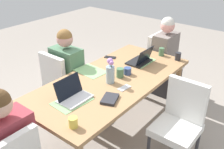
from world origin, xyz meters
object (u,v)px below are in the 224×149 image
Objects in this scene: chair_far_left_mid at (61,81)px; laptop_head_right_left_far at (141,60)px; laptop_head_left_left_near at (73,95)px; coffee_mug_near_right at (178,56)px; phone_silver at (124,88)px; flower_vase at (110,72)px; dining_table at (112,84)px; person_head_right_left_far at (164,61)px; chair_near_right_near at (180,119)px; person_far_left_mid at (68,79)px; coffee_mug_far_left at (128,71)px; coffee_mug_near_left at (120,73)px; coffee_mug_centre_left at (73,122)px; book_red_cover at (110,99)px; phone_black at (110,57)px; chair_head_right_left_far at (162,60)px; coffee_mug_centre_right at (161,52)px.

laptop_head_right_left_far reaches higher than chair_far_left_mid.
laptop_head_left_left_near is 1.00× the size of laptop_head_right_left_far.
phone_silver is at bearing 173.52° from coffee_mug_near_right.
laptop_head_left_left_near and laptop_head_right_left_far have the same top height.
flower_vase is at bearing -178.67° from laptop_head_right_left_far.
dining_table is 1.26m from person_head_right_left_far.
phone_silver is at bearing 108.84° from chair_near_right_near.
person_far_left_mid is 13.71× the size of coffee_mug_far_left.
laptop_head_right_left_far is 3.00× the size of coffee_mug_near_left.
coffee_mug_centre_left is at bearing -169.17° from coffee_mug_far_left.
chair_far_left_mid is 2.81× the size of laptop_head_right_left_far.
laptop_head_right_left_far reaches higher than dining_table.
coffee_mug_centre_left is at bearing -133.71° from laptop_head_left_left_near.
coffee_mug_near_left reaches higher than book_red_cover.
coffee_mug_far_left is at bearing -14.25° from coffee_mug_near_left.
phone_black is (0.45, 0.39, 0.08)m from dining_table.
coffee_mug_far_left is at bearing -6.52° from flower_vase.
chair_far_left_mid is 6.00× the size of phone_silver.
chair_head_right_left_far is 0.52m from coffee_mug_centre_right.
dining_table is 1.01m from coffee_mug_near_right.
coffee_mug_near_left is at bearing 118.08° from phone_black.
phone_silver is (-0.06, -0.95, 0.23)m from person_far_left_mid.
coffee_mug_centre_left is (-1.80, 0.07, -0.00)m from coffee_mug_near_right.
person_far_left_mid is 7.97× the size of phone_black.
laptop_head_right_left_far is at bearing 167.64° from coffee_mug_centre_right.
chair_near_right_near is 1.12m from laptop_head_left_left_near.
phone_black is (0.48, -0.32, 0.23)m from person_far_left_mid.
coffee_mug_far_left reaches higher than dining_table.
laptop_head_right_left_far is at bearing 172.15° from phone_black.
coffee_mug_centre_left is at bearing -172.75° from person_head_right_left_far.
laptop_head_right_left_far reaches higher than phone_silver.
book_red_cover is 1.33× the size of phone_black.
person_head_right_left_far is at bearing -12.72° from book_red_cover.
person_head_right_left_far is at bearing 3.59° from coffee_mug_far_left.
chair_far_left_mid is 9.77× the size of coffee_mug_centre_left.
coffee_mug_near_right is (0.38, -0.32, 0.01)m from laptop_head_right_left_far.
coffee_mug_centre_left is at bearing -130.31° from person_far_left_mid.
phone_black is (-0.87, 0.32, 0.26)m from chair_head_right_left_far.
coffee_mug_centre_left is at bearing 9.84° from phone_silver.
phone_silver is at bearing -170.39° from person_head_right_left_far.
chair_far_left_mid is at bearing 97.55° from chair_near_right_near.
coffee_mug_centre_left is at bearing -166.38° from coffee_mug_near_left.
chair_far_left_mid is 2.81× the size of laptop_head_left_left_near.
person_far_left_mid is 0.91m from laptop_head_left_left_near.
person_head_right_left_far reaches higher than chair_head_right_left_far.
coffee_mug_centre_left reaches higher than phone_black.
person_far_left_mid is (0.07, -0.06, 0.03)m from chair_far_left_mid.
chair_far_left_mid is at bearing 150.26° from person_head_right_left_far.
chair_near_right_near is (-1.15, -0.80, -0.03)m from person_head_right_left_far.
person_head_right_left_far reaches higher than dining_table.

